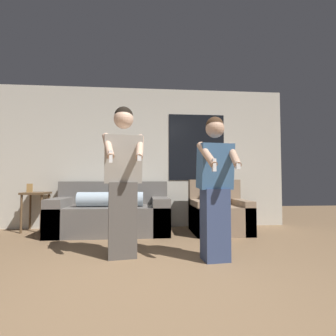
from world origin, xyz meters
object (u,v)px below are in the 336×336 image
couch (112,214)px  side_table (36,200)px  person_left (123,179)px  person_right (215,186)px  armchair (219,214)px

couch → side_table: (-1.36, 0.25, 0.24)m
person_left → person_right: size_ratio=1.09×
side_table → person_left: bearing=-46.0°
armchair → person_right: bearing=-107.2°
couch → side_table: couch is taller
couch → person_left: 1.62m
armchair → person_right: 1.74m
side_table → person_left: 2.43m
couch → armchair: 1.85m
person_left → side_table: bearing=134.0°
side_table → armchair: bearing=-6.4°
armchair → side_table: 3.24m
side_table → couch: bearing=-10.4°
couch → person_left: person_left is taller
armchair → person_right: size_ratio=0.58×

